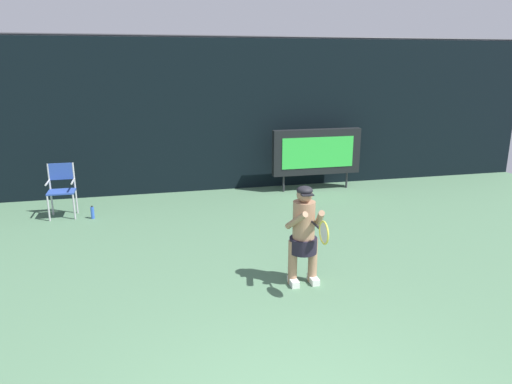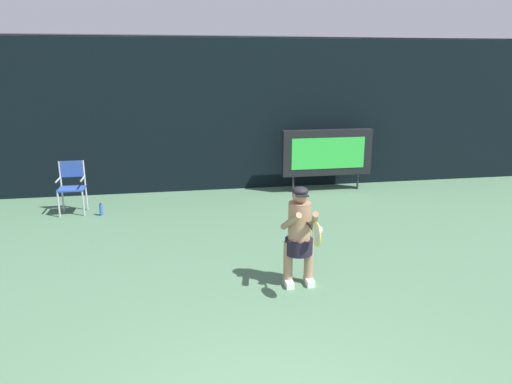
# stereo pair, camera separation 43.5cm
# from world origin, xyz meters

# --- Properties ---
(backdrop_screen) EXTENTS (18.00, 0.12, 3.66)m
(backdrop_screen) POSITION_xyz_m (0.00, 8.50, 1.81)
(backdrop_screen) COLOR black
(backdrop_screen) RESTS_ON ground
(scoreboard) EXTENTS (2.20, 0.21, 1.50)m
(scoreboard) POSITION_xyz_m (2.97, 7.88, 0.95)
(scoreboard) COLOR black
(scoreboard) RESTS_ON ground
(umpire_chair) EXTENTS (0.52, 0.44, 1.08)m
(umpire_chair) POSITION_xyz_m (-2.78, 7.11, 0.62)
(umpire_chair) COLOR #B7B7BC
(umpire_chair) RESTS_ON ground
(water_bottle) EXTENTS (0.07, 0.07, 0.27)m
(water_bottle) POSITION_xyz_m (-2.20, 6.80, 0.12)
(water_bottle) COLOR blue
(water_bottle) RESTS_ON ground
(tennis_player) EXTENTS (0.53, 0.60, 1.43)m
(tennis_player) POSITION_xyz_m (0.99, 3.07, 0.77)
(tennis_player) COLOR white
(tennis_player) RESTS_ON ground
(tennis_racket) EXTENTS (0.03, 0.60, 0.31)m
(tennis_racket) POSITION_xyz_m (1.06, 2.52, 0.96)
(tennis_racket) COLOR black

